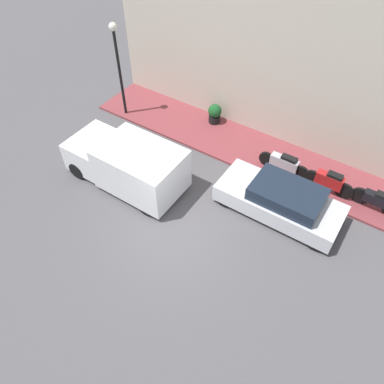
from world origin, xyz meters
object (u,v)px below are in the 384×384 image
Objects in this scene: streetlamp at (117,57)px; parked_car at (281,201)px; motorcycle_black at (377,200)px; scooter_silver at (284,163)px; motorcycle_red at (329,181)px; potted_plant at (215,113)px; delivery_van at (127,163)px.

parked_car is at bearing -100.44° from streetlamp.
parked_car reaches higher than motorcycle_black.
streetlamp is (-0.36, 7.67, 2.29)m from scooter_silver.
motorcycle_red is 5.81m from potted_plant.
motorcycle_red is (3.58, -6.49, -0.35)m from delivery_van.
potted_plant is at bearing 71.72° from scooter_silver.
potted_plant is (3.19, 4.60, -0.07)m from parked_car.
motorcycle_red is (1.87, -1.07, -0.04)m from parked_car.
streetlamp is at bearing 92.09° from motorcycle_black.
parked_car is 2.03m from scooter_silver.
potted_plant is (1.65, -3.77, -2.28)m from streetlamp.
delivery_van is at bearing 170.41° from potted_plant.
scooter_silver is (3.62, -4.73, -0.38)m from delivery_van.
motorcycle_red reaches higher than scooter_silver.
parked_car is at bearing -124.79° from potted_plant.
scooter_silver is (0.04, 1.77, -0.03)m from motorcycle_red.
motorcycle_red is (-0.08, 1.71, 0.04)m from motorcycle_black.
delivery_van is 5.19× the size of potted_plant.
potted_plant is (1.24, 7.37, 0.02)m from motorcycle_black.
streetlamp reaches higher than parked_car.
delivery_van is 2.58× the size of motorcycle_black.
scooter_silver reaches higher than motorcycle_black.
parked_car is 1.05× the size of streetlamp.
motorcycle_black is 1.71m from motorcycle_red.
streetlamp is (1.54, 8.37, 2.21)m from parked_car.
scooter_silver is at bearing -87.28° from streetlamp.
scooter_silver is (1.91, 0.70, -0.08)m from parked_car.
parked_car reaches higher than motorcycle_red.
delivery_van is 4.79m from streetlamp.
delivery_van reaches higher than potted_plant.
streetlamp is (-0.33, 9.44, 2.26)m from motorcycle_red.
delivery_van is 5.96m from scooter_silver.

